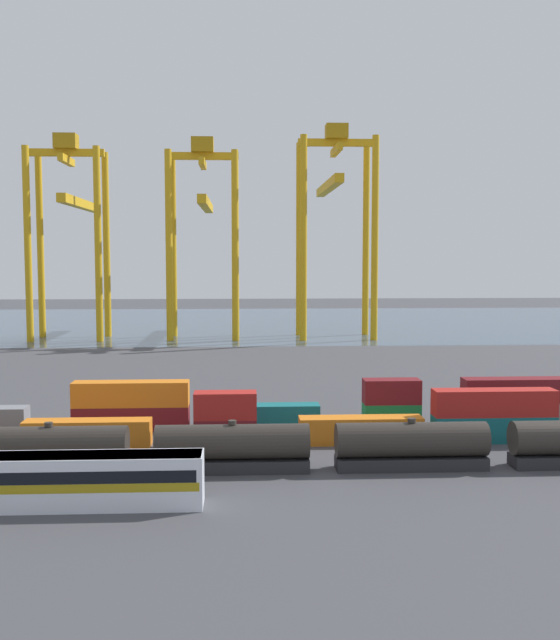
% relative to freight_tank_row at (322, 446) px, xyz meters
% --- Properties ---
extents(ground_plane, '(420.00, 420.00, 0.00)m').
position_rel_freight_tank_row_xyz_m(ground_plane, '(-17.42, 50.06, -2.10)').
color(ground_plane, '#424247').
extents(harbour_water, '(400.00, 110.00, 0.01)m').
position_rel_freight_tank_row_xyz_m(harbour_water, '(-17.42, 143.32, -2.09)').
color(harbour_water, '#384C60').
rests_on(harbour_water, ground_plane).
extents(freight_tank_row, '(59.14, 2.96, 4.42)m').
position_rel_freight_tank_row_xyz_m(freight_tank_row, '(0.00, 0.00, 0.00)').
color(freight_tank_row, '#232326').
rests_on(freight_tank_row, ground_plane).
extents(shipping_container_4, '(12.10, 2.44, 2.60)m').
position_rel_freight_tank_row_xyz_m(shipping_container_4, '(-21.72, 9.08, -0.80)').
color(shipping_container_4, orange).
rests_on(shipping_container_4, ground_plane).
extents(shipping_container_5, '(6.04, 2.44, 2.60)m').
position_rel_freight_tank_row_xyz_m(shipping_container_5, '(-8.48, 9.08, -0.80)').
color(shipping_container_5, maroon).
rests_on(shipping_container_5, ground_plane).
extents(shipping_container_6, '(6.04, 2.44, 2.60)m').
position_rel_freight_tank_row_xyz_m(shipping_container_6, '(-8.48, 9.08, 1.80)').
color(shipping_container_6, '#AD211C').
rests_on(shipping_container_6, shipping_container_5).
extents(shipping_container_7, '(12.10, 2.44, 2.60)m').
position_rel_freight_tank_row_xyz_m(shipping_container_7, '(4.76, 9.08, -0.80)').
color(shipping_container_7, orange).
rests_on(shipping_container_7, ground_plane).
extents(shipping_container_8, '(12.10, 2.44, 2.60)m').
position_rel_freight_tank_row_xyz_m(shipping_container_8, '(17.99, 9.08, -0.80)').
color(shipping_container_8, '#146066').
rests_on(shipping_container_8, ground_plane).
extents(shipping_container_9, '(12.10, 2.44, 2.60)m').
position_rel_freight_tank_row_xyz_m(shipping_container_9, '(17.99, 9.08, 1.80)').
color(shipping_container_9, '#AD211C').
rests_on(shipping_container_9, shipping_container_8).
extents(shipping_container_12, '(12.10, 2.44, 2.60)m').
position_rel_freight_tank_row_xyz_m(shipping_container_12, '(-18.51, 15.70, -0.80)').
color(shipping_container_12, maroon).
rests_on(shipping_container_12, ground_plane).
extents(shipping_container_13, '(12.10, 2.44, 2.60)m').
position_rel_freight_tank_row_xyz_m(shipping_container_13, '(-18.51, 15.70, 1.80)').
color(shipping_container_13, orange).
rests_on(shipping_container_13, shipping_container_12).
extents(shipping_container_14, '(12.10, 2.44, 2.60)m').
position_rel_freight_tank_row_xyz_m(shipping_container_14, '(-4.70, 15.70, -0.80)').
color(shipping_container_14, '#146066').
rests_on(shipping_container_14, ground_plane).
extents(shipping_container_15, '(6.04, 2.44, 2.60)m').
position_rel_freight_tank_row_xyz_m(shipping_container_15, '(9.12, 15.70, -0.80)').
color(shipping_container_15, '#197538').
rests_on(shipping_container_15, ground_plane).
extents(shipping_container_16, '(6.04, 2.44, 2.60)m').
position_rel_freight_tank_row_xyz_m(shipping_container_16, '(9.12, 15.70, 1.80)').
color(shipping_container_16, maroon).
rests_on(shipping_container_16, shipping_container_15).
extents(shipping_container_17, '(12.10, 2.44, 2.60)m').
position_rel_freight_tank_row_xyz_m(shipping_container_17, '(22.93, 15.70, -0.80)').
color(shipping_container_17, slate).
rests_on(shipping_container_17, ground_plane).
extents(shipping_container_18, '(12.10, 2.44, 2.60)m').
position_rel_freight_tank_row_xyz_m(shipping_container_18, '(22.93, 15.70, 1.80)').
color(shipping_container_18, maroon).
rests_on(shipping_container_18, shipping_container_17).
extents(gantry_crane_west, '(16.40, 39.28, 44.74)m').
position_rel_freight_tank_row_xyz_m(gantry_crane_west, '(-44.86, 107.94, 24.81)').
color(gantry_crane_west, gold).
rests_on(gantry_crane_west, ground_plane).
extents(gantry_crane_central, '(15.78, 37.70, 44.19)m').
position_rel_freight_tank_row_xyz_m(gantry_crane_central, '(-15.32, 107.74, 24.51)').
color(gantry_crane_central, gold).
rests_on(gantry_crane_central, ground_plane).
extents(gantry_crane_east, '(17.08, 40.74, 47.32)m').
position_rel_freight_tank_row_xyz_m(gantry_crane_east, '(14.21, 107.93, 26.96)').
color(gantry_crane_east, gold).
rests_on(gantry_crane_east, ground_plane).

